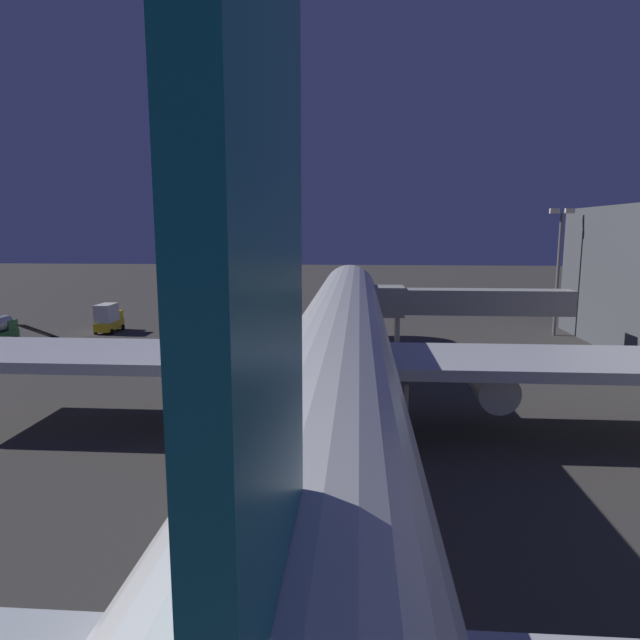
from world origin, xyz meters
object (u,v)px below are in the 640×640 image
(belt_loader, at_px, (44,343))
(baggage_container_far_row, at_px, (277,331))
(traffic_cone_nose_port, at_px, (367,333))
(apron_floodlight_mast, at_px, (559,262))
(baggage_tug_lead, at_px, (310,323))
(traffic_cone_nose_starboard, at_px, (332,333))
(baggage_container_near_belt, at_px, (199,334))
(jet_bridge, at_px, (455,302))
(ground_crew_by_tug, at_px, (277,323))
(airliner_at_gate, at_px, (340,347))
(cargo_truck_aft, at_px, (238,316))
(ground_crew_by_belt_loader, at_px, (234,332))
(catering_truck, at_px, (108,318))

(belt_loader, relative_size, baggage_container_far_row, 5.09)
(traffic_cone_nose_port, bearing_deg, apron_floodlight_mast, -176.06)
(baggage_container_far_row, bearing_deg, belt_loader, 22.25)
(baggage_tug_lead, bearing_deg, traffic_cone_nose_starboard, 128.79)
(baggage_container_near_belt, distance_m, traffic_cone_nose_port, 20.61)
(baggage_container_far_row, bearing_deg, jet_bridge, 152.62)
(traffic_cone_nose_port, xyz_separation_m, traffic_cone_nose_starboard, (4.40, 0.00, 0.00))
(baggage_container_near_belt, height_order, ground_crew_by_tug, ground_crew_by_tug)
(jet_bridge, bearing_deg, traffic_cone_nose_starboard, -42.34)
(airliner_at_gate, distance_m, cargo_truck_aft, 38.61)
(apron_floodlight_mast, relative_size, traffic_cone_nose_port, 28.34)
(traffic_cone_nose_port, relative_size, traffic_cone_nose_starboard, 1.00)
(baggage_tug_lead, relative_size, ground_crew_by_belt_loader, 1.35)
(traffic_cone_nose_starboard, bearing_deg, baggage_container_near_belt, 18.78)
(airliner_at_gate, relative_size, belt_loader, 9.01)
(baggage_container_far_row, bearing_deg, cargo_truck_aft, -28.77)
(jet_bridge, distance_m, belt_loader, 44.21)
(traffic_cone_nose_port, bearing_deg, ground_crew_by_tug, -10.50)
(catering_truck, bearing_deg, apron_floodlight_mast, -178.12)
(catering_truck, height_order, cargo_truck_aft, cargo_truck_aft)
(baggage_tug_lead, bearing_deg, apron_floodlight_mast, 175.63)
(apron_floodlight_mast, height_order, traffic_cone_nose_starboard, apron_floodlight_mast)
(baggage_container_far_row, relative_size, traffic_cone_nose_starboard, 2.83)
(baggage_container_near_belt, bearing_deg, baggage_tug_lead, -143.15)
(baggage_tug_lead, bearing_deg, catering_truck, 9.37)
(baggage_tug_lead, relative_size, traffic_cone_nose_starboard, 4.32)
(baggage_tug_lead, bearing_deg, jet_bridge, 135.68)
(baggage_tug_lead, height_order, baggage_container_near_belt, baggage_tug_lead)
(belt_loader, bearing_deg, apron_floodlight_mast, -167.39)
(jet_bridge, bearing_deg, apron_floodlight_mast, -137.19)
(apron_floodlight_mast, distance_m, ground_crew_by_tug, 35.94)
(baggage_tug_lead, distance_m, belt_loader, 31.68)
(airliner_at_gate, xyz_separation_m, apron_floodlight_mast, (-25.50, -35.82, 3.44))
(baggage_tug_lead, xyz_separation_m, ground_crew_by_belt_loader, (8.34, 8.38, 0.19))
(belt_loader, distance_m, baggage_container_near_belt, 16.54)
(catering_truck, distance_m, baggage_tug_lead, 25.91)
(catering_truck, height_order, baggage_container_far_row, catering_truck)
(apron_floodlight_mast, xyz_separation_m, baggage_container_far_row, (34.47, 3.25, -8.48))
(airliner_at_gate, xyz_separation_m, baggage_container_near_belt, (17.71, -28.94, -4.91))
(baggage_container_far_row, relative_size, traffic_cone_nose_port, 2.83)
(baggage_tug_lead, bearing_deg, airliner_at_gate, 98.03)
(catering_truck, bearing_deg, ground_crew_by_tug, -173.56)
(belt_loader, height_order, baggage_container_near_belt, belt_loader)
(baggage_container_far_row, relative_size, ground_crew_by_tug, 0.84)
(apron_floodlight_mast, distance_m, belt_loader, 60.56)
(ground_crew_by_tug, height_order, traffic_cone_nose_starboard, ground_crew_by_tug)
(baggage_tug_lead, relative_size, ground_crew_by_tug, 1.28)
(baggage_container_near_belt, bearing_deg, jet_bridge, 166.90)
(ground_crew_by_tug, bearing_deg, traffic_cone_nose_port, 169.50)
(traffic_cone_nose_port, bearing_deg, baggage_container_near_belt, 14.83)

